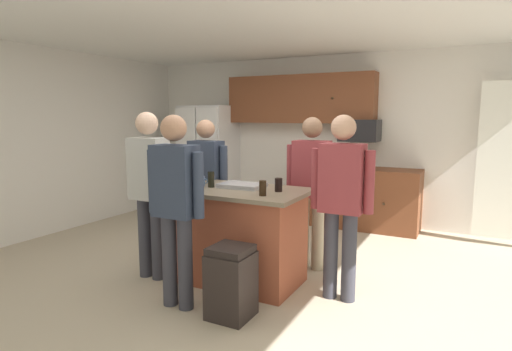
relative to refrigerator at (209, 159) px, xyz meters
The scene contains 21 objects.
floor 3.24m from the refrigerator, 49.98° to the right, with size 7.04×7.04×0.00m, color #B7A88E.
ceiling 3.54m from the refrigerator, 49.98° to the right, with size 7.04×7.04×0.00m, color white.
back_wall 2.08m from the refrigerator, 11.81° to the left, with size 6.40×0.10×2.60m, color white.
side_wall_left 2.69m from the refrigerator, 116.74° to the right, with size 0.10×5.60×2.60m, color white.
cabinet_run_upper 1.90m from the refrigerator, ahead, with size 2.40×0.38×0.75m.
cabinet_run_lower 2.64m from the refrigerator, ahead, with size 1.80×0.63×0.90m.
refrigerator is the anchor object (origin of this frame).
microwave_over_range 2.66m from the refrigerator, ahead, with size 0.56×0.40×0.32m, color black.
kitchen_island 3.35m from the refrigerator, 50.46° to the right, with size 1.27×0.84×0.95m.
person_elder_center 2.47m from the refrigerator, 56.71° to the right, with size 0.57×0.22×1.62m.
person_guest_right 3.81m from the refrigerator, 60.32° to the right, with size 0.57×0.22×1.68m.
person_guest_left 3.98m from the refrigerator, 38.91° to the right, with size 0.57×0.22×1.68m.
person_host_foreground 3.20m from the refrigerator, 36.06° to the right, with size 0.57×0.22×1.65m.
person_guest_by_door 3.14m from the refrigerator, 67.09° to the right, with size 0.57×0.22×1.71m.
tumbler_amber 3.69m from the refrigerator, 48.50° to the right, with size 0.07×0.07×0.14m.
glass_dark_ale 3.53m from the refrigerator, 45.24° to the right, with size 0.07×0.07×0.13m.
mug_blue_stoneware 3.08m from the refrigerator, 57.47° to the right, with size 0.12×0.08×0.10m.
glass_short_whisky 3.15m from the refrigerator, 55.64° to the right, with size 0.07×0.07×0.16m.
glass_stout_tall 3.30m from the refrigerator, 59.01° to the right, with size 0.07×0.07×0.16m.
serving_tray 3.22m from the refrigerator, 50.13° to the right, with size 0.44×0.30×0.04m.
trash_bin 4.09m from the refrigerator, 53.63° to the right, with size 0.34×0.34×0.61m.
Camera 1 is at (2.12, -3.72, 1.68)m, focal length 29.47 mm.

